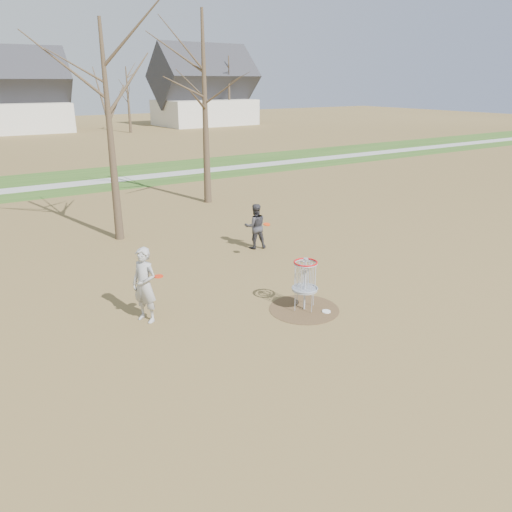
{
  "coord_description": "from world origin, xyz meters",
  "views": [
    {
      "loc": [
        -7.31,
        -9.08,
        5.53
      ],
      "look_at": [
        -0.5,
        1.5,
        1.1
      ],
      "focal_mm": 35.0,
      "sensor_mm": 36.0,
      "label": 1
    }
  ],
  "objects_px": {
    "player_throwing": "(255,226)",
    "player_standing": "(145,285)",
    "disc_grounded": "(326,311)",
    "disc_golf_basket": "(305,276)"
  },
  "relations": [
    {
      "from": "player_throwing",
      "to": "disc_grounded",
      "type": "relative_size",
      "value": 7.17
    },
    {
      "from": "player_standing",
      "to": "disc_grounded",
      "type": "distance_m",
      "value": 4.56
    },
    {
      "from": "player_throwing",
      "to": "player_standing",
      "type": "bearing_deg",
      "value": 50.51
    },
    {
      "from": "player_standing",
      "to": "player_throwing",
      "type": "relative_size",
      "value": 1.18
    },
    {
      "from": "player_standing",
      "to": "disc_golf_basket",
      "type": "xyz_separation_m",
      "value": [
        3.61,
        -1.59,
        -0.02
      ]
    },
    {
      "from": "player_throwing",
      "to": "disc_grounded",
      "type": "height_order",
      "value": "player_throwing"
    },
    {
      "from": "disc_grounded",
      "to": "disc_golf_basket",
      "type": "bearing_deg",
      "value": 130.03
    },
    {
      "from": "player_throwing",
      "to": "disc_grounded",
      "type": "distance_m",
      "value": 5.5
    },
    {
      "from": "player_standing",
      "to": "disc_golf_basket",
      "type": "distance_m",
      "value": 3.94
    },
    {
      "from": "disc_grounded",
      "to": "disc_golf_basket",
      "type": "xyz_separation_m",
      "value": [
        -0.37,
        0.44,
        0.89
      ]
    }
  ]
}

